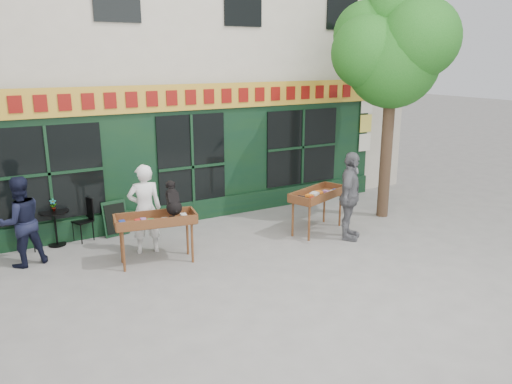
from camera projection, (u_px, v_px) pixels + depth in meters
ground at (238, 251)px, 10.36m from camera, size 80.00×80.00×0.00m
building at (138, 17)px, 14.07m from camera, size 14.00×7.26×10.00m
street_tree at (393, 48)px, 11.67m from camera, size 3.05×2.90×5.60m
book_cart_center at (156, 223)px, 9.56m from camera, size 1.59×0.87×0.99m
dog at (173, 197)px, 9.56m from camera, size 0.44×0.65×0.60m
woman at (145, 209)px, 10.08m from camera, size 0.74×0.55×1.84m
book_cart_right at (318, 197)px, 11.34m from camera, size 1.62×1.10×0.99m
man_right at (350, 196)px, 10.81m from camera, size 1.18×1.10×1.94m
bistro_table at (55, 221)px, 10.52m from camera, size 0.60×0.60×0.76m
bistro_chair_left at (22, 225)px, 10.24m from camera, size 0.47×0.47×0.95m
bistro_chair_right at (85, 215)px, 10.85m from camera, size 0.48×0.47×0.95m
potted_plant at (53, 205)px, 10.43m from camera, size 0.15×0.11×0.27m
man_left at (21, 222)px, 9.44m from camera, size 0.98×0.84×1.75m
chalkboard at (116, 218)px, 11.16m from camera, size 0.58×0.27×0.79m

